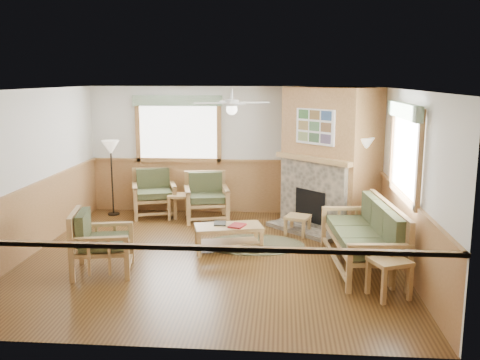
# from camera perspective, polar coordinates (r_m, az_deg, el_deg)

# --- Properties ---
(floor) EXTENTS (6.00, 6.00, 0.01)m
(floor) POSITION_cam_1_polar(r_m,az_deg,el_deg) (8.82, -2.98, -8.21)
(floor) COLOR #523516
(floor) RESTS_ON ground
(ceiling) EXTENTS (6.00, 6.00, 0.01)m
(ceiling) POSITION_cam_1_polar(r_m,az_deg,el_deg) (8.34, -3.17, 9.63)
(ceiling) COLOR white
(ceiling) RESTS_ON floor
(wall_back) EXTENTS (6.00, 0.02, 2.70)m
(wall_back) POSITION_cam_1_polar(r_m,az_deg,el_deg) (11.42, -1.09, 3.19)
(wall_back) COLOR silver
(wall_back) RESTS_ON floor
(wall_front) EXTENTS (6.00, 0.02, 2.70)m
(wall_front) POSITION_cam_1_polar(r_m,az_deg,el_deg) (5.59, -7.14, -5.08)
(wall_front) COLOR silver
(wall_front) RESTS_ON floor
(wall_left) EXTENTS (0.02, 6.00, 2.70)m
(wall_left) POSITION_cam_1_polar(r_m,az_deg,el_deg) (9.36, -21.60, 0.71)
(wall_left) COLOR silver
(wall_left) RESTS_ON floor
(wall_right) EXTENTS (0.02, 6.00, 2.70)m
(wall_right) POSITION_cam_1_polar(r_m,az_deg,el_deg) (8.61, 17.12, 0.17)
(wall_right) COLOR silver
(wall_right) RESTS_ON floor
(wainscot) EXTENTS (6.00, 6.00, 1.10)m
(wainscot) POSITION_cam_1_polar(r_m,az_deg,el_deg) (8.66, -3.02, -4.74)
(wainscot) COLOR #A27242
(wainscot) RESTS_ON floor
(fireplace) EXTENTS (3.11, 3.11, 2.70)m
(fireplace) POSITION_cam_1_polar(r_m,az_deg,el_deg) (10.47, 9.64, 2.33)
(fireplace) COLOR #A27242
(fireplace) RESTS_ON floor
(window_back) EXTENTS (1.90, 0.16, 1.50)m
(window_back) POSITION_cam_1_polar(r_m,az_deg,el_deg) (11.45, -6.69, 9.07)
(window_back) COLOR white
(window_back) RESTS_ON wall_back
(window_right) EXTENTS (0.16, 1.90, 1.50)m
(window_right) POSITION_cam_1_polar(r_m,az_deg,el_deg) (8.28, 17.61, 7.96)
(window_right) COLOR white
(window_right) RESTS_ON wall_right
(ceiling_fan) EXTENTS (1.59, 1.59, 0.36)m
(ceiling_fan) POSITION_cam_1_polar(r_m,az_deg,el_deg) (8.61, -0.89, 9.42)
(ceiling_fan) COLOR white
(ceiling_fan) RESTS_ON ceiling
(sofa) EXTENTS (2.24, 1.08, 1.00)m
(sofa) POSITION_cam_1_polar(r_m,az_deg,el_deg) (8.44, 12.85, -5.79)
(sofa) COLOR #AA834F
(sofa) RESTS_ON floor
(armchair_back_left) EXTENTS (1.08, 1.08, 0.97)m
(armchair_back_left) POSITION_cam_1_polar(r_m,az_deg,el_deg) (11.40, -9.15, -1.38)
(armchair_back_left) COLOR #AA834F
(armchair_back_left) RESTS_ON floor
(armchair_back_right) EXTENTS (1.02, 1.02, 0.96)m
(armchair_back_right) POSITION_cam_1_polar(r_m,az_deg,el_deg) (10.92, -3.58, -1.83)
(armchair_back_right) COLOR #AA834F
(armchair_back_right) RESTS_ON floor
(armchair_left) EXTENTS (0.99, 0.99, 0.95)m
(armchair_left) POSITION_cam_1_polar(r_m,az_deg,el_deg) (8.27, -14.46, -6.39)
(armchair_left) COLOR #AA834F
(armchair_left) RESTS_ON floor
(coffee_table) EXTENTS (1.21, 0.81, 0.45)m
(coffee_table) POSITION_cam_1_polar(r_m,az_deg,el_deg) (9.03, -1.24, -6.23)
(coffee_table) COLOR #AA834F
(coffee_table) RESTS_ON floor
(end_table_chairs) EXTENTS (0.48, 0.46, 0.51)m
(end_table_chairs) POSITION_cam_1_polar(r_m,az_deg,el_deg) (11.13, -6.45, -2.81)
(end_table_chairs) COLOR #AA834F
(end_table_chairs) RESTS_ON floor
(end_table_sofa) EXTENTS (0.61, 0.60, 0.53)m
(end_table_sofa) POSITION_cam_1_polar(r_m,az_deg,el_deg) (7.46, 15.59, -10.06)
(end_table_sofa) COLOR #AA834F
(end_table_sofa) RESTS_ON floor
(footstool) EXTENTS (0.54, 0.54, 0.36)m
(footstool) POSITION_cam_1_polar(r_m,az_deg,el_deg) (10.01, 6.15, -4.81)
(footstool) COLOR #AA834F
(footstool) RESTS_ON floor
(braided_rug) EXTENTS (2.31, 2.31, 0.01)m
(braided_rug) POSITION_cam_1_polar(r_m,az_deg,el_deg) (9.41, 1.46, -6.89)
(braided_rug) COLOR #4A482E
(braided_rug) RESTS_ON floor
(floor_lamp_left) EXTENTS (0.47, 0.47, 1.60)m
(floor_lamp_left) POSITION_cam_1_polar(r_m,az_deg,el_deg) (11.58, -13.50, 0.23)
(floor_lamp_left) COLOR black
(floor_lamp_left) RESTS_ON floor
(floor_lamp_right) EXTENTS (0.55, 0.55, 1.83)m
(floor_lamp_right) POSITION_cam_1_polar(r_m,az_deg,el_deg) (9.98, 12.74, -0.74)
(floor_lamp_right) COLOR black
(floor_lamp_right) RESTS_ON floor
(book_red) EXTENTS (0.30, 0.35, 0.03)m
(book_red) POSITION_cam_1_polar(r_m,az_deg,el_deg) (8.89, -0.31, -4.80)
(book_red) COLOR maroon
(book_red) RESTS_ON coffee_table
(book_dark) EXTENTS (0.22, 0.29, 0.03)m
(book_dark) POSITION_cam_1_polar(r_m,az_deg,el_deg) (9.04, -2.15, -4.58)
(book_dark) COLOR #272620
(book_dark) RESTS_ON coffee_table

